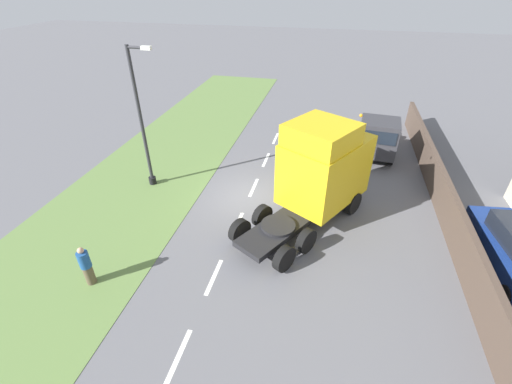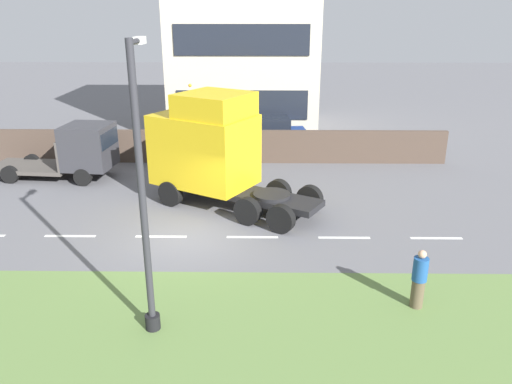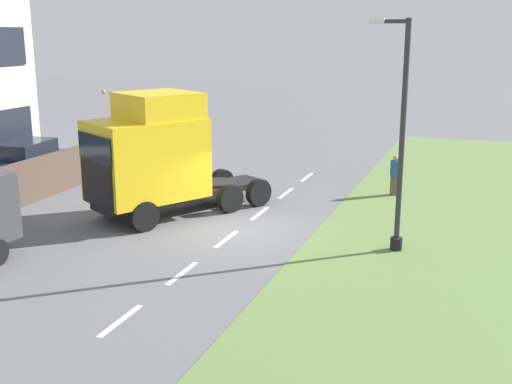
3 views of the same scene
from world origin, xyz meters
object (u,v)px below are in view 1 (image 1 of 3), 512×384
object	(u,v)px
lamp_post	(144,129)
pedestrian	(86,266)
lorry_cab	(321,171)
flatbed_truck	(377,137)

from	to	relation	value
lamp_post	pedestrian	world-z (taller)	lamp_post
lorry_cab	lamp_post	world-z (taller)	lamp_post
flatbed_truck	pedestrian	xyz separation A→B (m)	(-10.56, -12.58, -0.54)
lorry_cab	flatbed_truck	bearing A→B (deg)	95.62
pedestrian	lamp_post	bearing A→B (deg)	98.42
lamp_post	lorry_cab	bearing A→B (deg)	-4.08
lorry_cab	flatbed_truck	world-z (taller)	lorry_cab
flatbed_truck	pedestrian	distance (m)	16.44
lamp_post	pedestrian	xyz separation A→B (m)	(1.01, -6.82, -2.33)
lorry_cab	pedestrian	bearing A→B (deg)	-110.68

